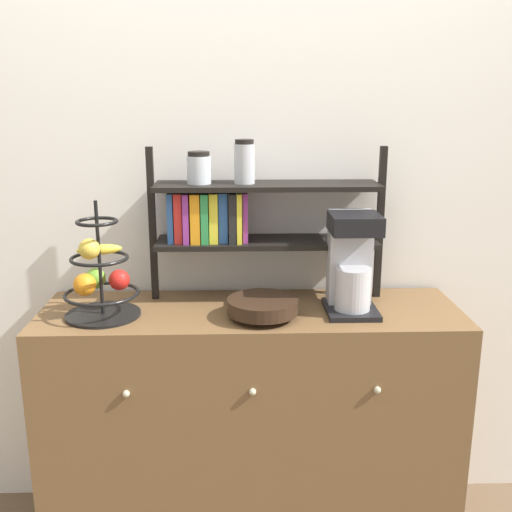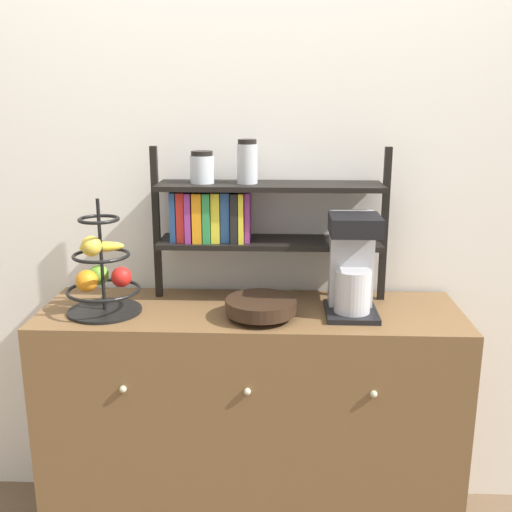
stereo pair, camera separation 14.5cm
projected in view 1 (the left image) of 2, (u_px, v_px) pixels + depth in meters
wall_back at (249, 185)px, 2.26m from camera, size 7.00×0.05×2.60m
sideboard at (251, 424)px, 2.21m from camera, size 1.47×0.47×0.90m
coffee_maker at (351, 262)px, 2.05m from camera, size 0.17×0.21×0.35m
fruit_stand at (99, 278)px, 2.01m from camera, size 0.25×0.25×0.40m
wooden_bowl at (263, 307)px, 2.01m from camera, size 0.24×0.24×0.07m
shelf_hutch at (236, 210)px, 2.14m from camera, size 0.85×0.20×0.58m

